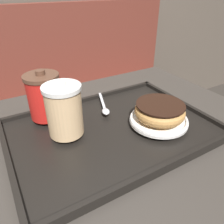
{
  "coord_description": "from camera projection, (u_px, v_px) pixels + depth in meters",
  "views": [
    {
      "loc": [
        -0.23,
        -0.41,
        1.1
      ],
      "look_at": [
        0.02,
        0.01,
        0.81
      ],
      "focal_mm": 35.0,
      "sensor_mm": 36.0,
      "label": 1
    }
  ],
  "objects": [
    {
      "name": "booth_bench",
      "position": [
        81.0,
        110.0,
        1.56
      ],
      "size": [
        1.47,
        0.44,
        1.0
      ],
      "color": "brown",
      "rests_on": "ground_plane"
    },
    {
      "name": "cafe_table",
      "position": [
        108.0,
        180.0,
        0.67
      ],
      "size": [
        0.95,
        0.74,
        0.75
      ],
      "color": "#38332D",
      "rests_on": "ground_plane"
    },
    {
      "name": "serving_tray",
      "position": [
        112.0,
        130.0,
        0.59
      ],
      "size": [
        0.54,
        0.38,
        0.02
      ],
      "color": "black",
      "rests_on": "cafe_table"
    },
    {
      "name": "coffee_cup_front",
      "position": [
        64.0,
        110.0,
        0.52
      ],
      "size": [
        0.09,
        0.09,
        0.14
      ],
      "color": "#E0B784",
      "rests_on": "serving_tray"
    },
    {
      "name": "coffee_cup_rear",
      "position": [
        44.0,
        96.0,
        0.59
      ],
      "size": [
        0.09,
        0.09,
        0.14
      ],
      "color": "red",
      "rests_on": "serving_tray"
    },
    {
      "name": "plate_with_chocolate_donut",
      "position": [
        159.0,
        120.0,
        0.59
      ],
      "size": [
        0.16,
        0.16,
        0.01
      ],
      "color": "white",
      "rests_on": "serving_tray"
    },
    {
      "name": "donut_chocolate_glazed",
      "position": [
        160.0,
        111.0,
        0.58
      ],
      "size": [
        0.13,
        0.13,
        0.04
      ],
      "color": "tan",
      "rests_on": "plate_with_chocolate_donut"
    },
    {
      "name": "spoon",
      "position": [
        105.0,
        108.0,
        0.65
      ],
      "size": [
        0.06,
        0.14,
        0.01
      ],
      "rotation": [
        0.0,
        0.0,
        4.37
      ],
      "color": "silver",
      "rests_on": "serving_tray"
    }
  ]
}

